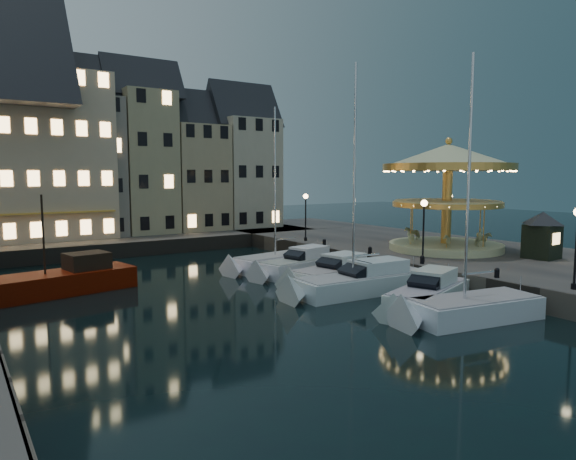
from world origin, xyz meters
TOP-DOWN VIEW (x-y plane):
  - ground at (0.00, 0.00)m, footprint 160.00×160.00m
  - quay_east at (14.00, 6.00)m, footprint 16.00×56.00m
  - quay_north at (-8.00, 28.00)m, footprint 44.00×12.00m
  - quaywall_e at (6.00, 6.00)m, footprint 0.15×44.00m
  - quaywall_n at (-6.00, 22.00)m, footprint 48.00×0.15m
  - streetlamp_b at (7.20, 1.00)m, footprint 0.44×0.44m
  - streetlamp_c at (7.20, 14.50)m, footprint 0.44×0.44m
  - streetlamp_d at (18.50, 8.00)m, footprint 0.44×0.44m
  - bollard_a at (6.60, -5.00)m, footprint 0.30×0.30m
  - bollard_b at (6.60, 0.50)m, footprint 0.30×0.30m
  - bollard_c at (6.60, 5.50)m, footprint 0.30×0.30m
  - bollard_d at (6.60, 11.00)m, footprint 0.30×0.30m
  - townhouse_nb at (-14.05, 30.00)m, footprint 6.16×8.00m
  - townhouse_nc at (-8.00, 30.00)m, footprint 6.82×8.00m
  - townhouse_nd at (-2.25, 30.00)m, footprint 5.50×8.00m
  - townhouse_ne at (3.20, 30.00)m, footprint 6.16×8.00m
  - townhouse_nf at (9.25, 30.00)m, footprint 6.82×8.00m
  - hotel_corner at (-14.00, 30.00)m, footprint 17.60×9.00m
  - motorboat_a at (1.50, -6.81)m, footprint 7.87×3.77m
  - motorboat_b at (1.84, -4.02)m, footprint 7.83×4.66m
  - motorboat_c at (1.19, 0.52)m, footprint 9.93×3.08m
  - motorboat_d at (1.30, 3.32)m, footprint 7.67×3.67m
  - motorboat_e at (1.38, 7.33)m, footprint 7.90×3.69m
  - motorboat_f at (1.39, 10.01)m, footprint 9.35×3.79m
  - red_fishing_boat at (-13.42, 10.62)m, footprint 8.63×4.31m
  - carousel at (13.03, 3.88)m, footprint 9.90×9.90m
  - ticket_kiosk at (15.26, -2.57)m, footprint 3.16×3.16m

SIDE VIEW (x-z plane):
  - ground at x=0.00m, z-range 0.00..0.00m
  - motorboat_f at x=1.39m, z-range -5.65..6.71m
  - motorboat_a at x=1.50m, z-range -5.97..7.05m
  - motorboat_d at x=1.30m, z-range -0.44..1.71m
  - motorboat_e at x=1.38m, z-range -0.43..1.72m
  - motorboat_b at x=1.84m, z-range -0.43..1.72m
  - quay_east at x=14.00m, z-range 0.00..1.30m
  - quay_north at x=-8.00m, z-range 0.00..1.30m
  - quaywall_e at x=6.00m, z-range 0.00..1.30m
  - quaywall_n at x=-6.00m, z-range 0.00..1.30m
  - motorboat_c at x=1.19m, z-range -5.91..7.27m
  - red_fishing_boat at x=-13.42m, z-range -2.38..3.80m
  - bollard_a at x=6.60m, z-range 1.32..1.89m
  - bollard_b at x=6.60m, z-range 1.32..1.89m
  - bollard_c at x=6.60m, z-range 1.32..1.89m
  - bollard_d at x=6.60m, z-range 1.32..1.89m
  - ticket_kiosk at x=15.26m, z-range 1.65..5.36m
  - streetlamp_b at x=7.20m, z-range 1.93..6.10m
  - streetlamp_c at x=7.20m, z-range 1.93..6.10m
  - streetlamp_d at x=18.50m, z-range 1.93..6.10m
  - carousel at x=13.03m, z-range 2.67..11.33m
  - townhouse_ne at x=3.20m, z-range 1.38..14.18m
  - townhouse_nb at x=-14.05m, z-range 1.38..15.18m
  - townhouse_nf at x=9.25m, z-range 1.38..15.18m
  - townhouse_nc at x=-8.00m, z-range 1.38..16.18m
  - townhouse_nd at x=-2.25m, z-range 1.38..17.18m
  - hotel_corner at x=-14.00m, z-range 1.38..18.18m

